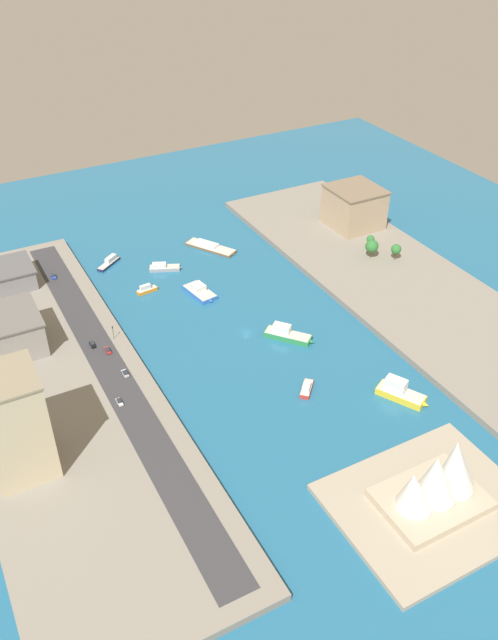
% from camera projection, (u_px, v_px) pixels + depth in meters
% --- Properties ---
extents(ground_plane, '(440.00, 440.00, 0.00)m').
position_uv_depth(ground_plane, '(246.00, 332.00, 291.36)').
color(ground_plane, '#23668E').
extents(quay_west, '(70.00, 240.00, 2.99)m').
position_uv_depth(quay_west, '(397.00, 282.00, 323.02)').
color(quay_west, gray).
rests_on(quay_west, ground_plane).
extents(quay_east, '(70.00, 240.00, 2.99)m').
position_uv_depth(quay_east, '(57.00, 389.00, 257.98)').
color(quay_east, gray).
rests_on(quay_east, ground_plane).
extents(peninsula_point, '(61.87, 49.94, 2.00)m').
position_uv_depth(peninsula_point, '(429.00, 505.00, 212.21)').
color(peninsula_point, '#A89E89').
rests_on(peninsula_point, ground_plane).
extents(road_strip, '(12.94, 228.00, 0.15)m').
position_uv_depth(road_strip, '(110.00, 369.00, 265.51)').
color(road_strip, '#38383D').
rests_on(road_strip, quay_east).
extents(yacht_sleek_gray, '(16.59, 10.84, 3.78)m').
position_uv_depth(yacht_sleek_gray, '(164.00, 267.00, 335.17)').
color(yacht_sleek_gray, '#999EA3').
rests_on(yacht_sleek_gray, ground_plane).
extents(barge_flat_brown, '(21.67, 28.85, 2.82)m').
position_uv_depth(barge_flat_brown, '(210.00, 247.00, 354.12)').
color(barge_flat_brown, brown).
rests_on(barge_flat_brown, ground_plane).
extents(water_taxi_orange, '(11.44, 4.08, 4.19)m').
position_uv_depth(water_taxi_orange, '(147.00, 289.00, 317.85)').
color(water_taxi_orange, orange).
rests_on(water_taxi_orange, ground_plane).
extents(tugboat_red, '(10.03, 10.46, 4.15)m').
position_uv_depth(tugboat_red, '(307.00, 388.00, 258.25)').
color(tugboat_red, red).
rests_on(tugboat_red, ground_plane).
extents(ferry_yellow_fast, '(14.97, 20.59, 8.09)m').
position_uv_depth(ferry_yellow_fast, '(400.00, 392.00, 254.54)').
color(ferry_yellow_fast, yellow).
rests_on(ferry_yellow_fast, ground_plane).
extents(ferry_green_doubledeck, '(18.01, 20.00, 6.55)m').
position_uv_depth(ferry_green_doubledeck, '(287.00, 334.00, 286.59)').
color(ferry_green_doubledeck, '#2D8C4C').
rests_on(ferry_green_doubledeck, ground_plane).
extents(patrol_launch_navy, '(14.70, 12.26, 3.90)m').
position_uv_depth(patrol_launch_navy, '(109.00, 262.00, 339.58)').
color(patrol_launch_navy, '#1E284C').
rests_on(patrol_launch_navy, ground_plane).
extents(catamaran_blue, '(11.33, 20.37, 4.93)m').
position_uv_depth(catamaran_blue, '(200.00, 291.00, 316.29)').
color(catamaran_blue, blue).
rests_on(catamaran_blue, ground_plane).
extents(office_block_beige, '(20.48, 22.23, 39.14)m').
position_uv_depth(office_block_beige, '(15.00, 424.00, 211.89)').
color(office_block_beige, '#C6B793').
rests_on(office_block_beige, quay_east).
extents(apartment_midrise_tan, '(27.12, 28.24, 22.20)m').
position_uv_depth(apartment_midrise_tan, '(354.00, 207.00, 364.39)').
color(apartment_midrise_tan, tan).
rests_on(apartment_midrise_tan, quay_west).
extents(hatchback_blue, '(1.98, 4.43, 1.69)m').
position_uv_depth(hatchback_blue, '(53.00, 276.00, 323.16)').
color(hatchback_blue, black).
rests_on(hatchback_blue, road_strip).
extents(van_white, '(1.83, 4.52, 1.46)m').
position_uv_depth(van_white, '(119.00, 402.00, 248.26)').
color(van_white, black).
rests_on(van_white, road_strip).
extents(pickup_red, '(1.90, 4.87, 1.59)m').
position_uv_depth(pickup_red, '(108.00, 350.00, 274.35)').
color(pickup_red, black).
rests_on(pickup_red, road_strip).
extents(suv_black, '(1.82, 4.55, 1.38)m').
position_uv_depth(suv_black, '(92.00, 344.00, 277.80)').
color(suv_black, black).
rests_on(suv_black, road_strip).
extents(sedan_silver, '(2.06, 4.77, 1.46)m').
position_uv_depth(sedan_silver, '(125.00, 373.00, 262.03)').
color(sedan_silver, black).
rests_on(sedan_silver, road_strip).
extents(traffic_light_waterfront, '(0.36, 0.36, 6.50)m').
position_uv_depth(traffic_light_waterfront, '(113.00, 330.00, 280.10)').
color(traffic_light_waterfront, black).
rests_on(traffic_light_waterfront, quay_east).
extents(opera_landmark, '(33.69, 24.74, 25.54)m').
position_uv_depth(opera_landmark, '(437.00, 481.00, 206.16)').
color(opera_landmark, '#BCAD93').
rests_on(opera_landmark, peninsula_point).
extents(park_tree_cluster, '(15.69, 20.55, 10.14)m').
position_uv_depth(park_tree_cluster, '(378.00, 246.00, 337.24)').
color(park_tree_cluster, brown).
rests_on(park_tree_cluster, quay_west).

